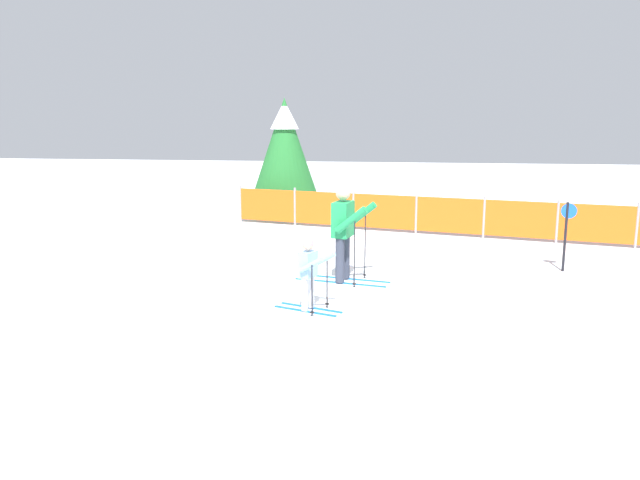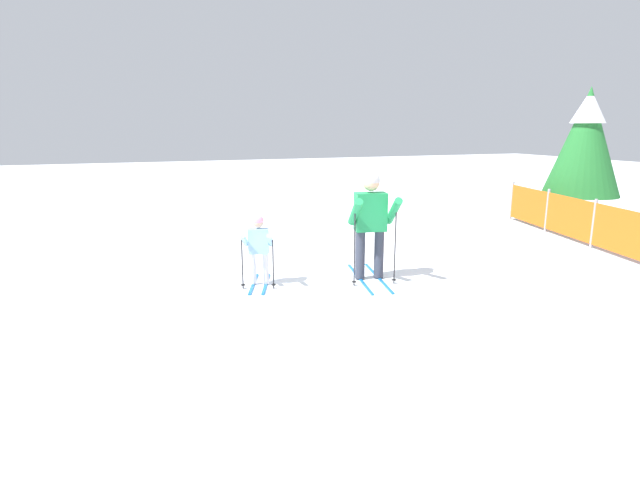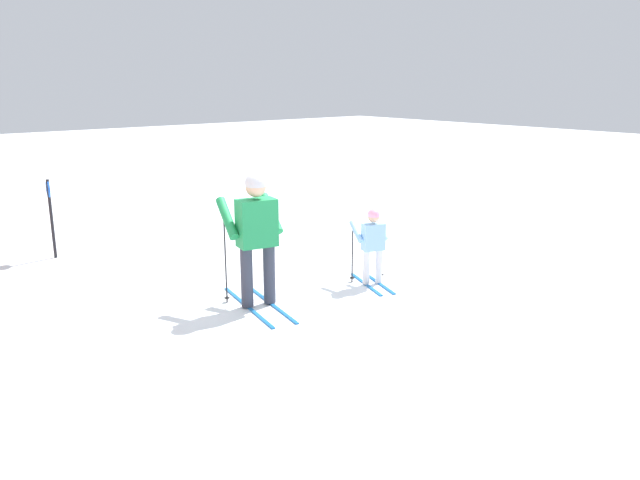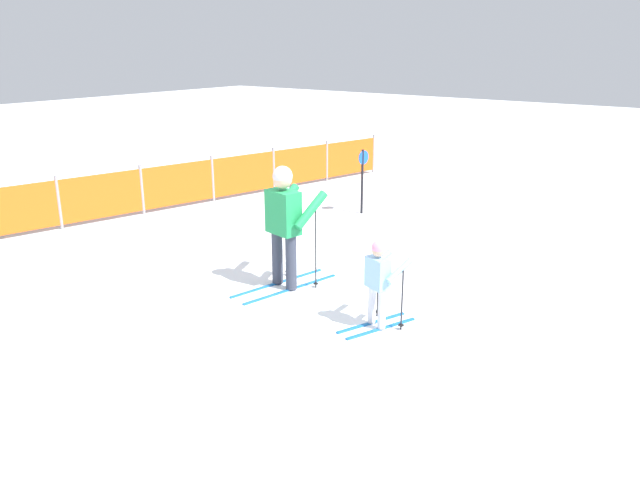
{
  "view_description": "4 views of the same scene",
  "coord_description": "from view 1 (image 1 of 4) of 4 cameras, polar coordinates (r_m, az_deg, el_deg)",
  "views": [
    {
      "loc": [
        1.04,
        -10.29,
        2.82
      ],
      "look_at": [
        -0.35,
        -0.77,
        0.92
      ],
      "focal_mm": 35.0,
      "sensor_mm": 36.0,
      "label": 1
    },
    {
      "loc": [
        6.88,
        -3.26,
        2.41
      ],
      "look_at": [
        -0.09,
        -0.62,
        0.72
      ],
      "focal_mm": 28.0,
      "sensor_mm": 36.0,
      "label": 2
    },
    {
      "loc": [
        -6.46,
        4.51,
        2.86
      ],
      "look_at": [
        -0.54,
        -0.43,
        0.86
      ],
      "focal_mm": 35.0,
      "sensor_mm": 36.0,
      "label": 3
    },
    {
      "loc": [
        -6.41,
        -5.12,
        3.34
      ],
      "look_at": [
        0.11,
        -0.24,
        0.74
      ],
      "focal_mm": 35.0,
      "sensor_mm": 36.0,
      "label": 4
    }
  ],
  "objects": [
    {
      "name": "skier_adult",
      "position": [
        10.74,
        2.24,
        1.59
      ],
      "size": [
        1.68,
        0.82,
        1.74
      ],
      "rotation": [
        0.0,
        0.0,
        -0.2
      ],
      "color": "#1966B2",
      "rests_on": "ground_plane"
    },
    {
      "name": "skier_child",
      "position": [
        9.17,
        -1.0,
        -2.58
      ],
      "size": [
        1.06,
        0.63,
        1.11
      ],
      "rotation": [
        0.0,
        0.0,
        -0.35
      ],
      "color": "#1966B2",
      "rests_on": "ground_plane"
    },
    {
      "name": "ground_plane",
      "position": [
        10.72,
        2.45,
        -4.12
      ],
      "size": [
        60.0,
        60.0,
        0.0
      ],
      "primitive_type": "plane",
      "color": "white"
    },
    {
      "name": "safety_fence",
      "position": [
        15.35,
        11.75,
        2.23
      ],
      "size": [
        11.15,
        2.64,
        1.01
      ],
      "rotation": [
        0.0,
        0.0,
        -0.23
      ],
      "color": "gray",
      "rests_on": "ground_plane"
    },
    {
      "name": "conifer_far",
      "position": [
        18.04,
        -3.24,
        8.79
      ],
      "size": [
        1.82,
        1.82,
        3.37
      ],
      "color": "#4C3823",
      "rests_on": "ground_plane"
    },
    {
      "name": "trail_marker",
      "position": [
        12.34,
        21.61,
        0.97
      ],
      "size": [
        0.28,
        0.06,
        1.3
      ],
      "color": "black",
      "rests_on": "ground_plane"
    }
  ]
}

